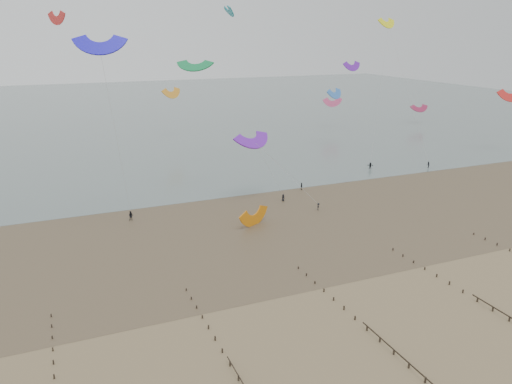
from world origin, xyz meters
TOP-DOWN VIEW (x-y plane):
  - ground at (0.00, 0.00)m, footprint 500.00×500.00m
  - sea_and_shore at (-4.08, 34.40)m, footprint 500.00×665.00m
  - kitesurfers at (28.11, 48.47)m, footprint 82.84×24.89m
  - grounded_kite at (4.83, 32.02)m, footprint 8.41×7.77m
  - kites_airborne at (-10.09, 86.19)m, footprint 232.26×96.30m

SIDE VIEW (x-z plane):
  - ground at x=0.00m, z-range 0.00..0.00m
  - grounded_kite at x=4.83m, z-range -1.85..1.85m
  - sea_and_shore at x=-4.08m, z-range -0.01..0.02m
  - kitesurfers at x=28.11m, z-range -0.07..1.83m
  - kites_airborne at x=-10.09m, z-range 1.57..42.09m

